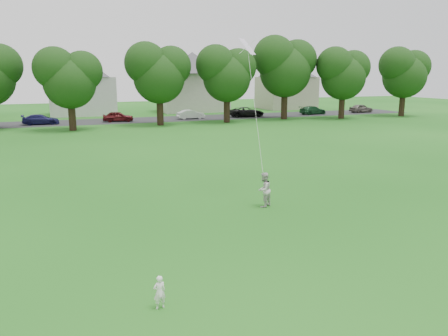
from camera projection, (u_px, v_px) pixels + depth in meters
name	position (u px, v px, depth m)	size (l,w,h in m)	color
ground	(191.00, 258.00, 13.49)	(160.00, 160.00, 0.00)	#165413
street	(89.00, 122.00, 51.82)	(90.00, 7.00, 0.01)	#2D2D30
toddler	(159.00, 292.00, 10.50)	(0.31, 0.20, 0.85)	white
older_boy	(264.00, 190.00, 18.55)	(0.73, 0.57, 1.50)	beige
kite	(255.00, 111.00, 19.29)	(1.08, 2.01, 6.46)	white
tree_row	(128.00, 68.00, 46.11)	(81.34, 8.52, 10.48)	black
parked_cars	(140.00, 116.00, 52.84)	(72.44, 2.48, 1.28)	black
house_row	(81.00, 77.00, 59.87)	(76.42, 13.96, 10.35)	white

